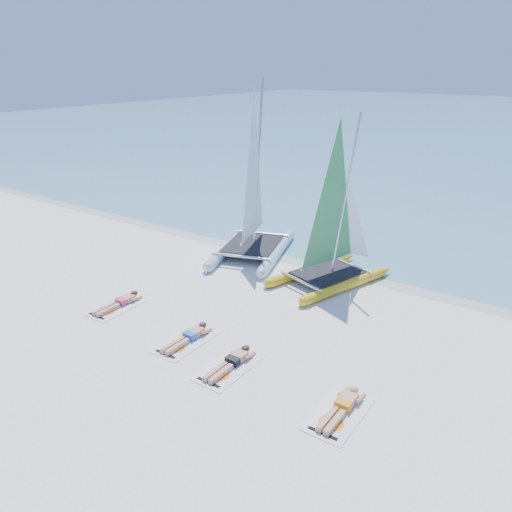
{
  "coord_description": "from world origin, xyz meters",
  "views": [
    {
      "loc": [
        9.0,
        -10.83,
        7.38
      ],
      "look_at": [
        0.69,
        1.2,
        1.68
      ],
      "focal_mm": 35.0,
      "sensor_mm": 36.0,
      "label": 1
    }
  ],
  "objects_px": {
    "sunbather_c": "(232,361)",
    "towel_b": "(184,343)",
    "catamaran_yellow": "(338,229)",
    "sunbather_d": "(342,406)",
    "towel_a": "(116,307)",
    "sunbather_b": "(189,336)",
    "towel_d": "(338,415)",
    "sunbather_a": "(120,302)",
    "catamaran_blue": "(253,204)",
    "towel_c": "(227,368)"
  },
  "relations": [
    {
      "from": "catamaran_blue",
      "to": "sunbather_d",
      "type": "distance_m",
      "value": 10.41
    },
    {
      "from": "sunbather_a",
      "to": "sunbather_b",
      "type": "relative_size",
      "value": 1.0
    },
    {
      "from": "catamaran_yellow",
      "to": "towel_a",
      "type": "height_order",
      "value": "catamaran_yellow"
    },
    {
      "from": "sunbather_c",
      "to": "catamaran_yellow",
      "type": "bearing_deg",
      "value": 92.32
    },
    {
      "from": "sunbather_d",
      "to": "catamaran_blue",
      "type": "bearing_deg",
      "value": 136.34
    },
    {
      "from": "catamaran_blue",
      "to": "sunbather_b",
      "type": "height_order",
      "value": "catamaran_blue"
    },
    {
      "from": "catamaran_yellow",
      "to": "sunbather_a",
      "type": "distance_m",
      "value": 7.82
    },
    {
      "from": "towel_c",
      "to": "sunbather_d",
      "type": "relative_size",
      "value": 1.07
    },
    {
      "from": "catamaran_blue",
      "to": "sunbather_c",
      "type": "bearing_deg",
      "value": -76.95
    },
    {
      "from": "catamaran_yellow",
      "to": "towel_b",
      "type": "height_order",
      "value": "catamaran_yellow"
    },
    {
      "from": "sunbather_a",
      "to": "towel_b",
      "type": "bearing_deg",
      "value": -9.47
    },
    {
      "from": "towel_a",
      "to": "towel_d",
      "type": "bearing_deg",
      "value": -4.81
    },
    {
      "from": "sunbather_c",
      "to": "towel_d",
      "type": "xyz_separation_m",
      "value": [
        3.15,
        -0.21,
        -0.11
      ]
    },
    {
      "from": "catamaran_blue",
      "to": "towel_a",
      "type": "bearing_deg",
      "value": -115.25
    },
    {
      "from": "sunbather_b",
      "to": "catamaran_blue",
      "type": "bearing_deg",
      "value": 110.08
    },
    {
      "from": "sunbather_a",
      "to": "towel_c",
      "type": "relative_size",
      "value": 0.93
    },
    {
      "from": "towel_a",
      "to": "sunbather_b",
      "type": "relative_size",
      "value": 1.07
    },
    {
      "from": "towel_b",
      "to": "sunbather_d",
      "type": "xyz_separation_m",
      "value": [
        4.93,
        -0.14,
        0.11
      ]
    },
    {
      "from": "towel_a",
      "to": "towel_c",
      "type": "bearing_deg",
      "value": -7.62
    },
    {
      "from": "sunbather_d",
      "to": "towel_a",
      "type": "bearing_deg",
      "value": 176.52
    },
    {
      "from": "catamaran_yellow",
      "to": "towel_a",
      "type": "bearing_deg",
      "value": -110.82
    },
    {
      "from": "sunbather_a",
      "to": "catamaran_blue",
      "type": "bearing_deg",
      "value": 82.52
    },
    {
      "from": "towel_b",
      "to": "towel_d",
      "type": "height_order",
      "value": "same"
    },
    {
      "from": "sunbather_a",
      "to": "sunbather_d",
      "type": "height_order",
      "value": "same"
    },
    {
      "from": "sunbather_d",
      "to": "sunbather_a",
      "type": "bearing_deg",
      "value": 175.19
    },
    {
      "from": "catamaran_yellow",
      "to": "towel_d",
      "type": "xyz_separation_m",
      "value": [
        3.42,
        -6.79,
        -1.9
      ]
    },
    {
      "from": "catamaran_blue",
      "to": "sunbather_d",
      "type": "height_order",
      "value": "catamaran_blue"
    },
    {
      "from": "catamaran_yellow",
      "to": "sunbather_c",
      "type": "distance_m",
      "value": 6.83
    },
    {
      "from": "catamaran_yellow",
      "to": "sunbather_d",
      "type": "relative_size",
      "value": 3.51
    },
    {
      "from": "catamaran_yellow",
      "to": "sunbather_c",
      "type": "bearing_deg",
      "value": -70.29
    },
    {
      "from": "catamaran_blue",
      "to": "towel_d",
      "type": "relative_size",
      "value": 3.83
    },
    {
      "from": "catamaran_yellow",
      "to": "sunbather_b",
      "type": "distance_m",
      "value": 6.69
    },
    {
      "from": "catamaran_blue",
      "to": "sunbather_a",
      "type": "height_order",
      "value": "catamaran_blue"
    },
    {
      "from": "sunbather_a",
      "to": "sunbather_d",
      "type": "bearing_deg",
      "value": -4.81
    },
    {
      "from": "sunbather_c",
      "to": "towel_b",
      "type": "bearing_deg",
      "value": 175.84
    },
    {
      "from": "towel_d",
      "to": "sunbather_d",
      "type": "relative_size",
      "value": 1.07
    },
    {
      "from": "catamaran_blue",
      "to": "towel_d",
      "type": "bearing_deg",
      "value": -62.42
    },
    {
      "from": "catamaran_yellow",
      "to": "sunbather_d",
      "type": "bearing_deg",
      "value": -45.22
    },
    {
      "from": "towel_a",
      "to": "catamaran_yellow",
      "type": "bearing_deg",
      "value": 51.79
    },
    {
      "from": "catamaran_yellow",
      "to": "towel_a",
      "type": "distance_m",
      "value": 7.99
    },
    {
      "from": "catamaran_yellow",
      "to": "towel_a",
      "type": "xyz_separation_m",
      "value": [
        -4.8,
        -6.1,
        -1.9
      ]
    },
    {
      "from": "catamaran_blue",
      "to": "catamaran_yellow",
      "type": "relative_size",
      "value": 1.17
    },
    {
      "from": "towel_d",
      "to": "sunbather_b",
      "type": "bearing_deg",
      "value": 173.9
    },
    {
      "from": "towel_a",
      "to": "sunbather_a",
      "type": "relative_size",
      "value": 1.07
    },
    {
      "from": "towel_a",
      "to": "towel_d",
      "type": "distance_m",
      "value": 8.25
    },
    {
      "from": "catamaran_blue",
      "to": "sunbather_a",
      "type": "xyz_separation_m",
      "value": [
        -0.84,
        -6.36,
        -2.0
      ]
    },
    {
      "from": "towel_a",
      "to": "sunbather_c",
      "type": "bearing_deg",
      "value": -5.48
    },
    {
      "from": "towel_a",
      "to": "towel_d",
      "type": "height_order",
      "value": "same"
    },
    {
      "from": "sunbather_c",
      "to": "sunbather_a",
      "type": "bearing_deg",
      "value": 172.38
    },
    {
      "from": "towel_c",
      "to": "catamaran_blue",
      "type": "bearing_deg",
      "value": 120.36
    }
  ]
}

